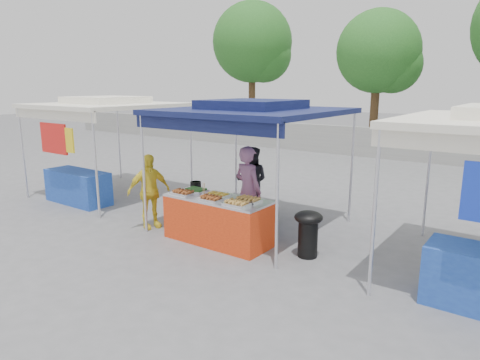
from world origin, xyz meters
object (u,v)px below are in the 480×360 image
Objects in this scene: vendor_table at (218,220)px; helper_man at (251,181)px; wok_burner at (308,230)px; customer_person at (149,191)px; vendor_woman at (248,191)px; cooking_pot at (196,185)px.

vendor_table is 1.93m from helper_man.
wok_burner is 0.53× the size of customer_person.
vendor_table is 0.85m from vendor_woman.
vendor_table is 9.34× the size of cooking_pot.
customer_person is (-0.81, -0.50, -0.15)m from cooking_pot.
vendor_table is at bearing 85.23° from vendor_woman.
helper_man is at bearing 77.93° from cooking_pot.
helper_man is 2.30m from customer_person.
cooking_pot is 0.14× the size of helper_man.
wok_burner is 0.47× the size of vendor_woman.
helper_man is at bearing 157.02° from wok_burner.
customer_person is (-1.64, -0.17, 0.33)m from vendor_table.
customer_person is at bearing -159.89° from wok_burner.
wok_burner is 3.36m from customer_person.
vendor_woman is at bearing 74.74° from vendor_table.
cooking_pot is (-0.82, 0.33, 0.49)m from vendor_table.
vendor_table is 2.48× the size of wok_burner.
vendor_table is at bearing -22.01° from cooking_pot.
vendor_table is 1.71m from wok_burner.
cooking_pot is at bearing 157.99° from vendor_table.
helper_man is (-2.18, 1.49, 0.29)m from wok_burner.
cooking_pot is 0.12× the size of vendor_woman.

